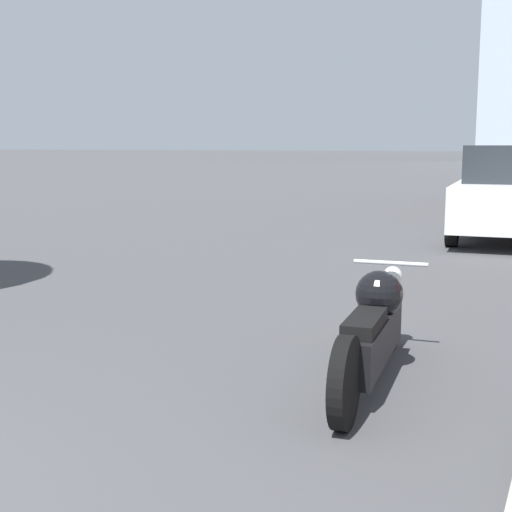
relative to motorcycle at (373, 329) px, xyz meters
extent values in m
cylinder|color=black|center=(-0.09, 0.87, -0.10)|extent=(0.16, 0.60, 0.59)
cylinder|color=black|center=(0.10, -0.99, -0.10)|extent=(0.16, 0.60, 0.59)
cube|color=black|center=(0.01, -0.06, -0.07)|extent=(0.38, 1.44, 0.31)
sphere|color=black|center=(-0.02, 0.22, 0.22)|extent=(0.37, 0.37, 0.37)
cube|color=black|center=(0.04, -0.36, 0.13)|extent=(0.28, 0.67, 0.10)
sphere|color=silver|center=(-0.09, 0.90, 0.25)|extent=(0.16, 0.16, 0.16)
cylinder|color=silver|center=(-0.08, 0.77, 0.38)|extent=(0.62, 0.10, 0.04)
cube|color=silver|center=(0.07, 9.00, 0.30)|extent=(2.26, 4.73, 0.77)
cube|color=#23282D|center=(0.07, 9.00, 1.02)|extent=(1.78, 2.33, 0.67)
cylinder|color=black|center=(-0.94, 10.34, -0.09)|extent=(0.25, 0.62, 0.61)
cylinder|color=black|center=(-0.71, 7.50, -0.09)|extent=(0.25, 0.62, 0.61)
cylinder|color=black|center=(-0.89, 19.82, -0.04)|extent=(0.26, 0.71, 0.70)
camera|label=1|loc=(1.39, -5.07, 1.37)|focal=50.00mm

